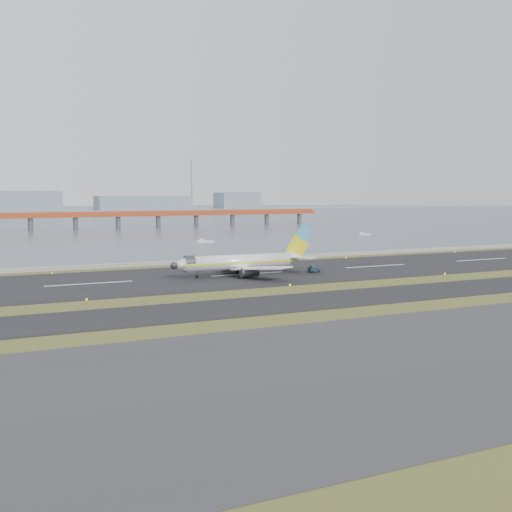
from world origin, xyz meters
name	(u,v)px	position (x,y,z in m)	size (l,w,h in m)	color
ground	(307,291)	(0.00, 0.00, 0.00)	(1000.00, 1000.00, 0.00)	#364418
apron_strip	(509,346)	(0.00, -55.00, 0.05)	(1000.00, 50.00, 0.10)	#313133
taxiway_strip	(338,299)	(0.00, -12.00, 0.05)	(1000.00, 18.00, 0.10)	black
runway_strip	(248,274)	(0.00, 30.00, 0.05)	(1000.00, 45.00, 0.10)	black
seawall	(205,261)	(0.00, 60.00, 0.50)	(1000.00, 2.50, 1.00)	gray
bay_water	(36,216)	(0.00, 460.00, 0.00)	(1400.00, 800.00, 1.30)	#445162
red_pier	(118,216)	(20.00, 250.00, 7.28)	(260.00, 5.00, 10.20)	#AA401D
far_shoreline	(30,205)	(13.62, 620.00, 6.07)	(1400.00, 80.00, 60.50)	gray
airliner	(244,262)	(-2.07, 28.01, 3.46)	(38.52, 32.89, 12.80)	white
pushback_tug	(314,269)	(16.95, 25.49, 0.89)	(2.97, 1.86, 1.84)	#152639
workboat_near	(205,241)	(27.00, 129.99, 0.56)	(7.63, 4.41, 1.77)	white
workboat_far	(364,234)	(113.85, 140.03, 0.46)	(6.23, 4.01, 1.45)	white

